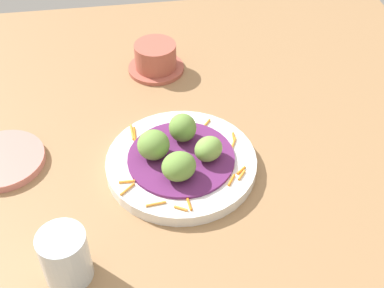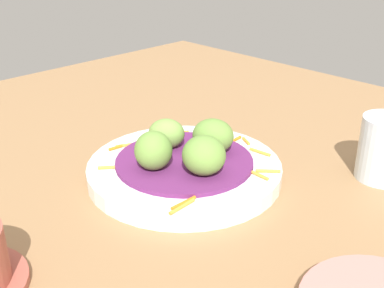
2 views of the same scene
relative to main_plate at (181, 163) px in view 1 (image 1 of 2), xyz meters
The scene contains 11 objects.
table_surface 2.83cm from the main_plate, 64.70° to the left, with size 110.00×110.00×2.00cm, color #936D47.
main_plate is the anchor object (origin of this frame).
cabbage_bed 1.26cm from the main_plate, 90.00° to the right, with size 17.28×17.28×0.53cm, color #60235B.
carrot_garnish 1.86cm from the main_plate, 89.84° to the right, with size 20.00×20.33×0.40cm.
guac_scoop_left 5.55cm from the main_plate, 11.87° to the right, with size 4.07×4.74×3.87cm, color #759E47.
guac_scoop_center 5.83cm from the main_plate, 78.13° to the left, with size 4.62×4.50×4.74cm, color olive.
guac_scoop_right 5.82cm from the main_plate, 168.13° to the left, with size 5.09×5.15×4.71cm, color olive.
guac_scoop_back 5.71cm from the main_plate, 101.87° to the right, with size 4.85×5.37×4.36cm, color olive.
side_plate_small 29.35cm from the main_plate, 169.37° to the left, with size 13.65×13.65×1.34cm, color tan.
terracotta_bowl 28.37cm from the main_plate, 92.64° to the left, with size 11.23×11.23×5.90cm.
water_glass 25.05cm from the main_plate, 134.82° to the right, with size 6.42×6.42×8.08cm, color silver.
Camera 1 is at (-7.88, -59.98, 62.01)cm, focal length 47.96 mm.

